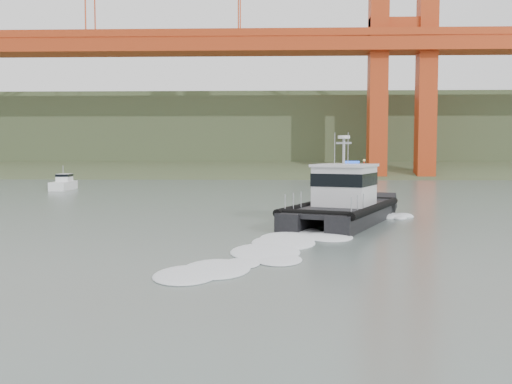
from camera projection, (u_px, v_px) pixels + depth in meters
ground at (250, 273)px, 21.49m from camera, size 400.00×400.00×0.00m
headlands at (271, 142)px, 146.11m from camera, size 500.00×105.36×27.12m
patrol_boat at (343, 200)px, 36.59m from camera, size 8.71×12.70×5.80m
motorboat at (64, 183)px, 68.58m from camera, size 2.07×5.52×2.99m
nav_buoy at (364, 180)px, 70.59m from camera, size 1.86×1.86×3.87m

